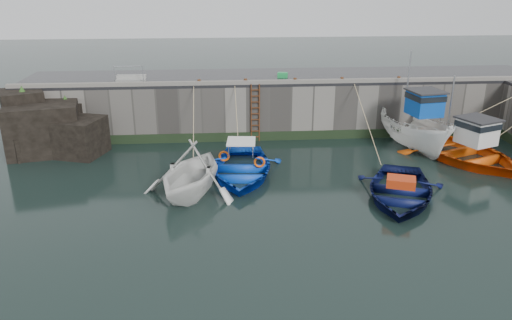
{
  "coord_description": "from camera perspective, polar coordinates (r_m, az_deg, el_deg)",
  "views": [
    {
      "loc": [
        -4.03,
        -16.48,
        8.63
      ],
      "look_at": [
        -2.45,
        3.6,
        1.2
      ],
      "focal_mm": 35.0,
      "sensor_mm": 36.0,
      "label": 1
    }
  ],
  "objects": [
    {
      "name": "bollard_c",
      "position": [
        27.58,
        4.48,
        9.05
      ],
      "size": [
        0.18,
        0.18,
        0.28
      ],
      "primitive_type": "cylinder",
      "color": "#3F1E0F",
      "rests_on": "road_back"
    },
    {
      "name": "boat_near_navy",
      "position": [
        21.62,
        16.01,
        -4.12
      ],
      "size": [
        5.61,
        6.52,
        1.14
      ],
      "primitive_type": "imported",
      "rotation": [
        0.0,
        0.0,
        -0.36
      ],
      "color": "#09103D",
      "rests_on": "ground"
    },
    {
      "name": "algae_back",
      "position": [
        28.03,
        3.99,
        2.8
      ],
      "size": [
        30.0,
        0.08,
        0.5
      ],
      "primitive_type": "cube",
      "color": "black",
      "rests_on": "ground"
    },
    {
      "name": "fish_crate",
      "position": [
        29.12,
        3.06,
        9.68
      ],
      "size": [
        0.64,
        0.49,
        0.28
      ],
      "primitive_type": "cube",
      "rotation": [
        0.0,
        0.0,
        -0.23
      ],
      "color": "green",
      "rests_on": "road_back"
    },
    {
      "name": "boat_far_orange",
      "position": [
        26.93,
        22.7,
        0.92
      ],
      "size": [
        6.78,
        7.85,
        4.36
      ],
      "rotation": [
        0.0,
        0.0,
        0.37
      ],
      "color": "#EB540C",
      "rests_on": "ground"
    },
    {
      "name": "ground",
      "position": [
        19.03,
        8.3,
        -6.95
      ],
      "size": [
        120.0,
        120.0,
        0.0
      ],
      "primitive_type": "plane",
      "color": "black",
      "rests_on": "ground"
    },
    {
      "name": "bollard_b",
      "position": [
        27.3,
        -1.2,
        8.99
      ],
      "size": [
        0.18,
        0.18,
        0.28
      ],
      "primitive_type": "cylinder",
      "color": "#3F1E0F",
      "rests_on": "road_back"
    },
    {
      "name": "railing",
      "position": [
        28.61,
        -14.08,
        9.04
      ],
      "size": [
        1.6,
        1.05,
        1.0
      ],
      "color": "#A5A8AD",
      "rests_on": "road_back"
    },
    {
      "name": "rock_outcrop",
      "position": [
        28.07,
        -22.8,
        3.43
      ],
      "size": [
        5.85,
        4.24,
        3.41
      ],
      "color": "black",
      "rests_on": "ground"
    },
    {
      "name": "ladder",
      "position": [
        27.39,
        -0.09,
        5.36
      ],
      "size": [
        0.51,
        0.08,
        3.2
      ],
      "color": "#3F1E0F",
      "rests_on": "ground"
    },
    {
      "name": "boat_near_white",
      "position": [
        21.33,
        -7.38,
        -3.8
      ],
      "size": [
        5.6,
        6.02,
        2.59
      ],
      "primitive_type": "imported",
      "rotation": [
        0.0,
        0.0,
        -0.33
      ],
      "color": "silver",
      "rests_on": "ground"
    },
    {
      "name": "bollard_a",
      "position": [
        27.27,
        -6.52,
        8.85
      ],
      "size": [
        0.18,
        0.18,
        0.28
      ],
      "primitive_type": "cylinder",
      "color": "#3F1E0F",
      "rests_on": "road_back"
    },
    {
      "name": "boat_near_navy_rope",
      "position": [
        26.27,
        12.16,
        0.6
      ],
      "size": [
        0.04,
        6.17,
        3.1
      ],
      "primitive_type": null,
      "color": "tan",
      "rests_on": "ground"
    },
    {
      "name": "boat_far_white",
      "position": [
        27.73,
        17.77,
        3.27
      ],
      "size": [
        3.19,
        6.28,
        5.31
      ],
      "rotation": [
        0.0,
        0.0,
        0.16
      ],
      "color": "white",
      "rests_on": "ground"
    },
    {
      "name": "boat_near_blue",
      "position": [
        23.1,
        -1.72,
        -1.69
      ],
      "size": [
        4.59,
        6.07,
        1.18
      ],
      "primitive_type": "imported",
      "rotation": [
        0.0,
        0.0,
        -0.09
      ],
      "color": "blue",
      "rests_on": "ground"
    },
    {
      "name": "kerb_back",
      "position": [
        27.46,
        4.09,
        8.92
      ],
      "size": [
        30.0,
        0.3,
        0.2
      ],
      "primitive_type": "cube",
      "color": "slate",
      "rests_on": "road_back"
    },
    {
      "name": "bollard_d",
      "position": [
        28.1,
        9.79,
        9.03
      ],
      "size": [
        0.18,
        0.18,
        0.28
      ],
      "primitive_type": "cylinder",
      "color": "#3F1E0F",
      "rests_on": "road_back"
    },
    {
      "name": "road_back",
      "position": [
        29.78,
        3.42,
        9.48
      ],
      "size": [
        30.0,
        5.0,
        0.16
      ],
      "primitive_type": "cube",
      "color": "black",
      "rests_on": "quay_back"
    },
    {
      "name": "quay_back",
      "position": [
        30.11,
        3.35,
        6.52
      ],
      "size": [
        30.0,
        5.0,
        3.0
      ],
      "primitive_type": "cube",
      "color": "slate",
      "rests_on": "ground"
    },
    {
      "name": "bollard_e",
      "position": [
        29.04,
        16.0,
        8.9
      ],
      "size": [
        0.18,
        0.18,
        0.28
      ],
      "primitive_type": "cylinder",
      "color": "#3F1E0F",
      "rests_on": "road_back"
    },
    {
      "name": "boat_near_white_rope",
      "position": [
        25.74,
        -6.93,
        0.51
      ],
      "size": [
        0.04,
        5.21,
        3.1
      ],
      "primitive_type": null,
      "color": "tan",
      "rests_on": "ground"
    },
    {
      "name": "boat_near_blue_rope",
      "position": [
        26.65,
        -2.13,
        1.34
      ],
      "size": [
        0.04,
        3.66,
        3.1
      ],
      "primitive_type": null,
      "color": "tan",
      "rests_on": "ground"
    }
  ]
}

